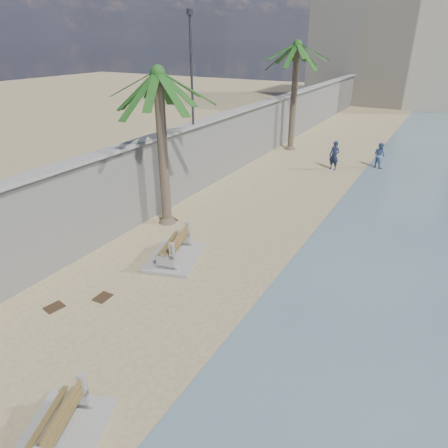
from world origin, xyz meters
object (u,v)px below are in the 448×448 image
at_px(palm_mid, 158,75).
at_px(person_a, 335,154).
at_px(palm_back, 298,46).
at_px(person_b, 380,154).
at_px(bench_near, 55,430).
at_px(bench_far, 174,248).

xyz_separation_m(palm_mid, person_a, (4.32, 11.50, -5.23)).
relative_size(palm_back, person_b, 4.47).
height_order(person_a, person_b, person_a).
bearing_deg(bench_near, person_b, 84.90).
height_order(bench_near, palm_back, palm_back).
bearing_deg(palm_back, palm_mid, -90.56).
bearing_deg(bench_near, bench_far, 108.02).
bearing_deg(palm_mid, bench_far, -48.54).
bearing_deg(person_a, palm_back, 156.30).
bearing_deg(bench_far, palm_back, 96.78).
bearing_deg(person_a, bench_far, -82.42).
relative_size(palm_mid, person_a, 3.50).
bearing_deg(person_b, bench_near, 116.96).
bearing_deg(palm_back, bench_near, -79.80).
relative_size(bench_near, person_a, 1.35).
xyz_separation_m(palm_mid, palm_back, (0.15, 14.98, 0.77)).
distance_m(palm_back, person_b, 9.12).
relative_size(bench_far, palm_mid, 0.40).
distance_m(bench_near, person_b, 23.36).
bearing_deg(bench_far, bench_near, -71.98).
height_order(bench_near, person_a, person_a).
bearing_deg(palm_mid, person_b, 63.40).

